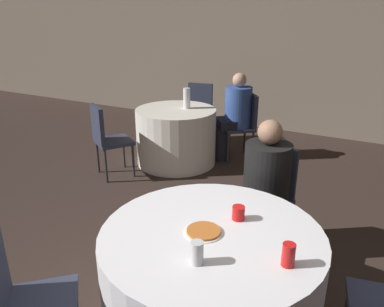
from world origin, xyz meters
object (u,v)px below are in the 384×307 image
at_px(chair_far_northeast, 244,120).
at_px(soda_can_red, 288,255).
at_px(chair_near_north, 269,191).
at_px(person_black_shirt, 263,192).
at_px(bottle_far, 187,98).
at_px(table_far, 176,136).
at_px(chair_near_southwest, 17,295).
at_px(chair_far_north, 198,108).
at_px(chair_far_southwest, 106,135).
at_px(soda_can_silver, 197,253).
at_px(pizza_plate_near, 204,231).
at_px(table_near, 211,284).
at_px(person_blue_shirt, 233,116).

distance_m(chair_far_northeast, soda_can_red, 3.35).
xyz_separation_m(chair_near_north, soda_can_red, (0.43, -1.15, 0.26)).
relative_size(person_black_shirt, bottle_far, 4.42).
bearing_deg(chair_far_northeast, table_far, 90.00).
distance_m(chair_near_southwest, chair_far_north, 4.14).
bearing_deg(chair_far_southwest, chair_near_north, 19.10).
height_order(person_black_shirt, soda_can_silver, person_black_shirt).
height_order(chair_far_southwest, chair_far_northeast, same).
bearing_deg(table_far, pizza_plate_near, -56.58).
height_order(chair_near_southwest, person_black_shirt, person_black_shirt).
xyz_separation_m(table_near, bottle_far, (-1.52, 2.49, 0.50)).
bearing_deg(chair_far_northeast, person_blue_shirt, 90.00).
bearing_deg(chair_far_northeast, soda_can_red, 164.64).
bearing_deg(bottle_far, chair_near_southwest, -76.80).
distance_m(chair_far_southwest, person_black_shirt, 2.26).
xyz_separation_m(chair_far_north, soda_can_silver, (1.82, -3.58, 0.26)).
height_order(table_near, soda_can_silver, soda_can_silver).
bearing_deg(chair_far_north, table_near, 109.48).
height_order(soda_can_silver, bottle_far, bottle_far).
xyz_separation_m(table_far, person_black_shirt, (1.65, -1.47, 0.23)).
distance_m(chair_near_southwest, soda_can_red, 1.40).
relative_size(chair_far_southwest, chair_far_northeast, 1.00).
relative_size(table_far, chair_near_north, 1.17).
distance_m(chair_near_southwest, person_blue_shirt, 3.60).
relative_size(chair_near_southwest, chair_far_southwest, 1.00).
distance_m(table_near, pizza_plate_near, 0.38).
distance_m(person_black_shirt, soda_can_silver, 1.20).
xyz_separation_m(person_black_shirt, person_blue_shirt, (-1.04, 1.97, 0.00)).
height_order(table_near, chair_near_southwest, chair_near_southwest).
bearing_deg(bottle_far, table_near, -58.53).
xyz_separation_m(soda_can_silver, bottle_far, (-1.57, 2.77, 0.07)).
bearing_deg(chair_near_southwest, person_blue_shirt, 140.77).
relative_size(soda_can_silver, bottle_far, 0.47).
distance_m(table_near, chair_far_southwest, 2.67).
xyz_separation_m(chair_near_southwest, person_blue_shirt, (-0.25, 3.59, 0.06)).
relative_size(chair_near_north, person_black_shirt, 0.77).
distance_m(table_near, soda_can_red, 0.63).
relative_size(person_blue_shirt, bottle_far, 4.46).
height_order(table_near, person_blue_shirt, person_blue_shirt).
relative_size(table_far, person_blue_shirt, 0.89).
relative_size(pizza_plate_near, bottle_far, 0.84).
distance_m(chair_near_southwest, chair_far_northeast, 3.69).
bearing_deg(soda_can_silver, table_far, 122.20).
xyz_separation_m(table_near, soda_can_silver, (0.05, -0.28, 0.43)).
height_order(chair_near_north, person_black_shirt, person_black_shirt).
bearing_deg(chair_near_southwest, table_far, 152.13).
bearing_deg(soda_can_silver, person_blue_shirt, 108.82).
xyz_separation_m(pizza_plate_near, soda_can_silver, (0.09, -0.26, 0.05)).
bearing_deg(chair_far_northeast, chair_far_north, 29.68).
distance_m(table_near, bottle_far, 2.96).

